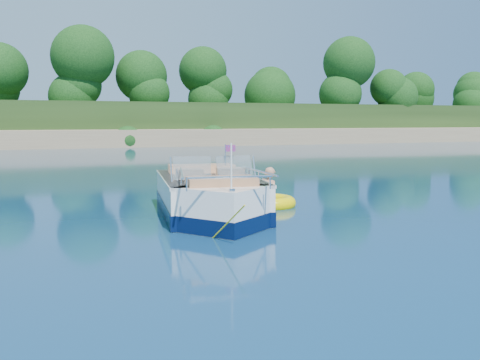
{
  "coord_description": "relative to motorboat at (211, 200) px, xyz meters",
  "views": [
    {
      "loc": [
        -6.25,
        -11.43,
        2.31
      ],
      "look_at": [
        -1.61,
        0.75,
        0.85
      ],
      "focal_mm": 40.0,
      "sensor_mm": 36.0,
      "label": 1
    }
  ],
  "objects": [
    {
      "name": "boy",
      "position": [
        1.88,
        1.0,
        -0.41
      ],
      "size": [
        0.83,
        0.95,
        1.74
      ],
      "primitive_type": "imported",
      "rotation": [
        0.0,
        -0.17,
        2.18
      ],
      "color": "tan",
      "rests_on": "ground"
    },
    {
      "name": "ground",
      "position": [
        2.38,
        -0.7,
        -0.41
      ],
      "size": [
        160.0,
        160.0,
        0.0
      ],
      "primitive_type": "plane",
      "color": "#0A2446",
      "rests_on": "ground"
    },
    {
      "name": "treeline",
      "position": [
        2.42,
        40.32,
        5.14
      ],
      "size": [
        150.0,
        7.12,
        8.19
      ],
      "color": "black",
      "rests_on": "ground"
    },
    {
      "name": "tow_tube",
      "position": [
        1.95,
        0.92,
        -0.31
      ],
      "size": [
        1.65,
        1.65,
        0.37
      ],
      "rotation": [
        0.0,
        0.0,
        0.19
      ],
      "color": "#F6DA00",
      "rests_on": "ground"
    },
    {
      "name": "shoreline",
      "position": [
        2.38,
        63.08,
        0.57
      ],
      "size": [
        170.0,
        59.0,
        6.0
      ],
      "color": "#8F7453",
      "rests_on": "ground"
    },
    {
      "name": "motorboat",
      "position": [
        0.0,
        0.0,
        0.0
      ],
      "size": [
        2.86,
        6.34,
        2.12
      ],
      "rotation": [
        0.0,
        0.0,
        -0.15
      ],
      "color": "white",
      "rests_on": "ground"
    }
  ]
}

